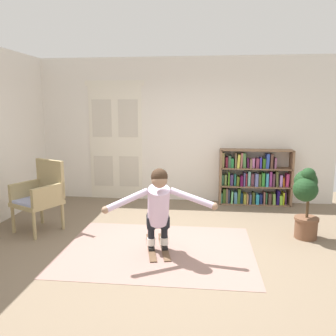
{
  "coord_description": "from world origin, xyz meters",
  "views": [
    {
      "loc": [
        0.45,
        -4.39,
        1.93
      ],
      "look_at": [
        -0.08,
        0.47,
        1.05
      ],
      "focal_mm": 36.58,
      "sensor_mm": 36.0,
      "label": 1
    }
  ],
  "objects_px": {
    "bookshelf": "(253,179)",
    "person_skier": "(159,205)",
    "wicker_chair": "(41,194)",
    "skis_pair": "(158,247)",
    "potted_plant": "(306,195)"
  },
  "relations": [
    {
      "from": "wicker_chair",
      "to": "potted_plant",
      "type": "xyz_separation_m",
      "value": [
        4.01,
        0.08,
        0.07
      ]
    },
    {
      "from": "potted_plant",
      "to": "person_skier",
      "type": "relative_size",
      "value": 0.77
    },
    {
      "from": "bookshelf",
      "to": "wicker_chair",
      "type": "xyz_separation_m",
      "value": [
        -3.5,
        -1.84,
        0.08
      ]
    },
    {
      "from": "skis_pair",
      "to": "person_skier",
      "type": "distance_m",
      "value": 0.69
    },
    {
      "from": "skis_pair",
      "to": "person_skier",
      "type": "xyz_separation_m",
      "value": [
        0.04,
        -0.18,
        0.66
      ]
    },
    {
      "from": "potted_plant",
      "to": "bookshelf",
      "type": "bearing_deg",
      "value": 106.3
    },
    {
      "from": "bookshelf",
      "to": "person_skier",
      "type": "xyz_separation_m",
      "value": [
        -1.54,
        -2.57,
        0.18
      ]
    },
    {
      "from": "bookshelf",
      "to": "potted_plant",
      "type": "height_order",
      "value": "bookshelf"
    },
    {
      "from": "bookshelf",
      "to": "potted_plant",
      "type": "relative_size",
      "value": 1.32
    },
    {
      "from": "bookshelf",
      "to": "potted_plant",
      "type": "bearing_deg",
      "value": -73.7
    },
    {
      "from": "bookshelf",
      "to": "person_skier",
      "type": "height_order",
      "value": "person_skier"
    },
    {
      "from": "wicker_chair",
      "to": "person_skier",
      "type": "distance_m",
      "value": 2.1
    },
    {
      "from": "bookshelf",
      "to": "skis_pair",
      "type": "height_order",
      "value": "bookshelf"
    },
    {
      "from": "wicker_chair",
      "to": "skis_pair",
      "type": "xyz_separation_m",
      "value": [
        1.92,
        -0.55,
        -0.56
      ]
    },
    {
      "from": "wicker_chair",
      "to": "potted_plant",
      "type": "bearing_deg",
      "value": 1.12
    }
  ]
}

